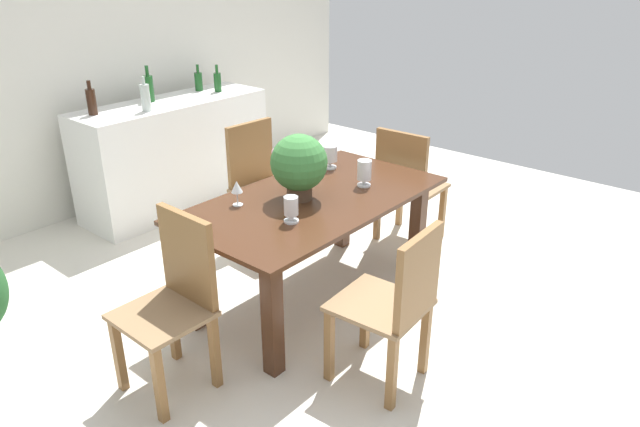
{
  "coord_description": "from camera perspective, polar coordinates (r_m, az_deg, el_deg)",
  "views": [
    {
      "loc": [
        -2.61,
        -2.22,
        2.17
      ],
      "look_at": [
        0.1,
        0.07,
        0.58
      ],
      "focal_mm": 32.89,
      "sensor_mm": 36.0,
      "label": 1
    }
  ],
  "objects": [
    {
      "name": "chair_foot_end",
      "position": [
        4.64,
        8.38,
        3.19
      ],
      "size": [
        0.44,
        0.49,
        0.95
      ],
      "rotation": [
        0.0,
        0.0,
        1.6
      ],
      "color": "brown",
      "rests_on": "ground"
    },
    {
      "name": "crystal_vase_left",
      "position": [
        4.22,
        0.97,
        5.75
      ],
      "size": [
        0.11,
        0.11,
        0.17
      ],
      "color": "silver",
      "rests_on": "dining_table"
    },
    {
      "name": "chair_head_end",
      "position": [
        3.16,
        -13.87,
        -7.66
      ],
      "size": [
        0.43,
        0.44,
        0.97
      ],
      "rotation": [
        0.0,
        0.0,
        -1.58
      ],
      "color": "brown",
      "rests_on": "ground"
    },
    {
      "name": "wine_bottle_tall",
      "position": [
        5.08,
        -21.35,
        10.15
      ],
      "size": [
        0.07,
        0.07,
        0.27
      ],
      "color": "black",
      "rests_on": "kitchen_counter"
    },
    {
      "name": "chair_far_right",
      "position": [
        4.66,
        -5.83,
        3.49
      ],
      "size": [
        0.5,
        0.5,
        0.97
      ],
      "rotation": [
        0.0,
        0.0,
        -0.05
      ],
      "color": "brown",
      "rests_on": "ground"
    },
    {
      "name": "wine_glass",
      "position": [
        3.61,
        -8.1,
        2.5
      ],
      "size": [
        0.07,
        0.07,
        0.16
      ],
      "color": "silver",
      "rests_on": "dining_table"
    },
    {
      "name": "flower_centerpiece",
      "position": [
        3.63,
        -2.07,
        4.82
      ],
      "size": [
        0.36,
        0.36,
        0.42
      ],
      "color": "#4C3828",
      "rests_on": "dining_table"
    },
    {
      "name": "crystal_vase_center_near",
      "position": [
        3.89,
        4.34,
        4.13
      ],
      "size": [
        0.1,
        0.1,
        0.18
      ],
      "color": "silver",
      "rests_on": "dining_table"
    },
    {
      "name": "crystal_vase_right",
      "position": [
        3.36,
        -2.83,
        0.56
      ],
      "size": [
        0.09,
        0.09,
        0.16
      ],
      "color": "silver",
      "rests_on": "dining_table"
    },
    {
      "name": "kitchen_counter",
      "position": [
        5.52,
        -13.88,
        5.64
      ],
      "size": [
        1.76,
        0.59,
        0.98
      ],
      "primitive_type": "cube",
      "color": "white",
      "rests_on": "ground"
    },
    {
      "name": "ground_plane",
      "position": [
        4.05,
        -0.13,
        -8.27
      ],
      "size": [
        7.04,
        7.04,
        0.0
      ],
      "primitive_type": "plane",
      "color": "silver"
    },
    {
      "name": "wine_bottle_dark",
      "position": [
        5.4,
        -16.32,
        11.66
      ],
      "size": [
        0.08,
        0.08,
        0.31
      ],
      "color": "#194C1E",
      "rests_on": "kitchen_counter"
    },
    {
      "name": "dining_table",
      "position": [
        3.79,
        -0.61,
        -0.3
      ],
      "size": [
        1.75,
        0.95,
        0.74
      ],
      "color": "#422616",
      "rests_on": "ground"
    },
    {
      "name": "back_wall",
      "position": [
        5.55,
        -21.68,
        13.44
      ],
      "size": [
        6.4,
        0.1,
        2.6
      ],
      "primitive_type": "cube",
      "color": "silver",
      "rests_on": "ground"
    },
    {
      "name": "wine_bottle_clear",
      "position": [
        5.74,
        -11.74,
        12.51
      ],
      "size": [
        0.07,
        0.07,
        0.24
      ],
      "color": "#194C1E",
      "rests_on": "kitchen_counter"
    },
    {
      "name": "chair_near_left",
      "position": [
        3.08,
        7.43,
        -8.42
      ],
      "size": [
        0.47,
        0.49,
        0.94
      ],
      "rotation": [
        0.0,
        0.0,
        3.21
      ],
      "color": "brown",
      "rests_on": "ground"
    },
    {
      "name": "wine_bottle_amber",
      "position": [
        5.06,
        -16.63,
        10.78
      ],
      "size": [
        0.08,
        0.08,
        0.28
      ],
      "color": "#B2BFB7",
      "rests_on": "kitchen_counter"
    },
    {
      "name": "wine_bottle_green",
      "position": [
        5.66,
        -9.94,
        12.54
      ],
      "size": [
        0.07,
        0.07,
        0.25
      ],
      "color": "#194C1E",
      "rests_on": "kitchen_counter"
    }
  ]
}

